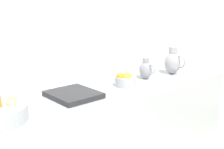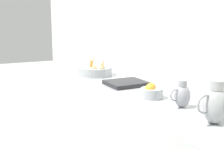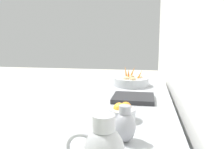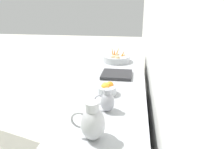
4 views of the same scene
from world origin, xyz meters
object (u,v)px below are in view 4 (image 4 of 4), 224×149
Objects in this scene: orange_bowl at (107,89)px; metal_pitcher_tall at (93,123)px; vegetable_colander at (117,58)px; metal_pitcher_short at (107,101)px.

orange_bowl is 0.62m from metal_pitcher_tall.
vegetable_colander is 1.65m from metal_pitcher_tall.
metal_pitcher_tall reaches higher than vegetable_colander.
vegetable_colander is 2.03× the size of metal_pitcher_short.
metal_pitcher_tall reaches higher than orange_bowl.
metal_pitcher_tall reaches higher than metal_pitcher_short.
metal_pitcher_short reaches higher than orange_bowl.
metal_pitcher_tall is at bearing 90.46° from orange_bowl.
vegetable_colander reaches higher than metal_pitcher_short.
metal_pitcher_short is (-0.07, 1.32, 0.04)m from vegetable_colander.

